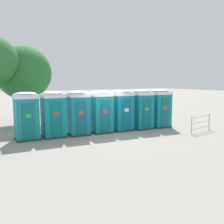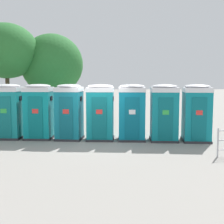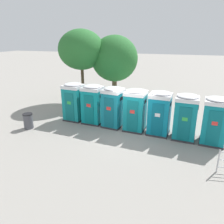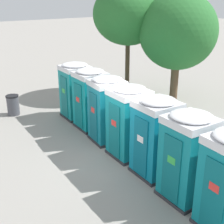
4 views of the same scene
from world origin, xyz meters
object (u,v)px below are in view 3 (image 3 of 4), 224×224
(trash_can, at_px, (28,121))
(portapotty_5, at_px, (186,117))
(portapotty_0, at_px, (74,101))
(portapotty_1, at_px, (93,104))
(street_tree_1, at_px, (115,59))
(portapotty_2, at_px, (113,107))
(portapotty_6, at_px, (214,121))
(portapotty_3, at_px, (135,110))
(portapotty_4, at_px, (159,113))
(street_tree_0, at_px, (81,50))

(trash_can, bearing_deg, portapotty_5, 9.56)
(portapotty_0, bearing_deg, portapotty_1, -4.73)
(portapotty_1, height_order, street_tree_1, street_tree_1)
(portapotty_2, height_order, street_tree_1, street_tree_1)
(portapotty_5, bearing_deg, portapotty_2, 174.44)
(portapotty_6, xyz_separation_m, street_tree_1, (-7.38, 6.07, 2.34))
(portapotty_5, height_order, portapotty_6, same)
(portapotty_0, xyz_separation_m, portapotty_1, (1.43, -0.12, -0.00))
(portapotty_3, relative_size, portapotty_4, 1.00)
(street_tree_0, height_order, street_tree_1, street_tree_0)
(portapotty_2, distance_m, portapotty_3, 1.43)
(street_tree_1, bearing_deg, portapotty_1, -87.31)
(portapotty_2, height_order, portapotty_6, same)
(portapotty_4, xyz_separation_m, portapotty_6, (2.85, -0.33, 0.00))
(portapotty_5, bearing_deg, street_tree_0, 150.39)
(portapotty_0, relative_size, portapotty_3, 1.00)
(portapotty_3, xyz_separation_m, trash_can, (-6.28, -1.83, -0.80))
(portapotty_5, bearing_deg, portapotty_3, 174.16)
(portapotty_6, relative_size, street_tree_1, 0.46)
(portapotty_0, distance_m, portapotty_6, 8.60)
(street_tree_1, height_order, trash_can, street_tree_1)
(trash_can, bearing_deg, street_tree_0, 83.39)
(portapotty_4, xyz_separation_m, street_tree_1, (-4.53, 5.74, 2.34))
(portapotty_3, bearing_deg, portapotty_0, 174.30)
(portapotty_1, relative_size, street_tree_1, 0.46)
(portapotty_6, bearing_deg, portapotty_4, 173.29)
(street_tree_1, bearing_deg, portapotty_5, -44.90)
(trash_can, bearing_deg, portapotty_0, 48.45)
(portapotty_0, height_order, trash_can, portapotty_0)
(portapotty_3, bearing_deg, portapotty_2, 174.98)
(street_tree_0, bearing_deg, portapotty_2, -46.60)
(portapotty_4, bearing_deg, portapotty_3, 176.11)
(portapotty_2, distance_m, trash_can, 5.29)
(portapotty_2, xyz_separation_m, street_tree_0, (-4.12, 4.35, 3.08))
(portapotty_2, relative_size, street_tree_0, 0.42)
(portapotty_0, distance_m, portapotty_5, 7.17)
(portapotty_0, distance_m, portapotty_3, 4.30)
(portapotty_2, bearing_deg, street_tree_0, 133.40)
(portapotty_0, relative_size, trash_can, 2.67)
(portapotty_0, relative_size, portapotty_2, 1.00)
(portapotty_5, distance_m, street_tree_1, 8.72)
(portapotty_6, distance_m, trash_can, 10.68)
(portapotty_4, bearing_deg, portapotty_1, 174.57)
(portapotty_0, relative_size, street_tree_0, 0.42)
(portapotty_6, bearing_deg, portapotty_1, 174.06)
(portapotty_1, relative_size, portapotty_5, 1.00)
(street_tree_0, bearing_deg, portapotty_6, -26.57)
(portapotty_2, bearing_deg, portapotty_5, -5.56)
(street_tree_1, bearing_deg, portapotty_3, -61.20)
(portapotty_1, bearing_deg, trash_can, -148.05)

